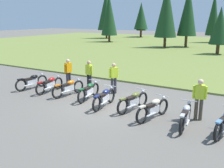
# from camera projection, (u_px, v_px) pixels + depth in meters

# --- Properties ---
(ground_plane) EXTENTS (140.00, 140.00, 0.00)m
(ground_plane) POSITION_uv_depth(u_px,v_px,m) (105.00, 105.00, 12.29)
(ground_plane) COLOR #605B54
(grass_moorland) EXTENTS (80.00, 44.00, 0.10)m
(grass_moorland) POSITION_uv_depth(u_px,v_px,m) (216.00, 49.00, 34.18)
(grass_moorland) COLOR olive
(grass_moorland) RESTS_ON ground
(motorcycle_black) EXTENTS (0.62, 2.09, 0.88)m
(motorcycle_black) POSITION_uv_depth(u_px,v_px,m) (32.00, 81.00, 15.06)
(motorcycle_black) COLOR black
(motorcycle_black) RESTS_ON ground
(motorcycle_red) EXTENTS (0.62, 2.10, 0.88)m
(motorcycle_red) POSITION_uv_depth(u_px,v_px,m) (50.00, 84.00, 14.41)
(motorcycle_red) COLOR black
(motorcycle_red) RESTS_ON ground
(motorcycle_orange) EXTENTS (0.64, 2.09, 0.88)m
(motorcycle_orange) POSITION_uv_depth(u_px,v_px,m) (68.00, 87.00, 13.74)
(motorcycle_orange) COLOR black
(motorcycle_orange) RESTS_ON ground
(motorcycle_british_green) EXTENTS (0.63, 2.10, 0.88)m
(motorcycle_british_green) POSITION_uv_depth(u_px,v_px,m) (89.00, 91.00, 13.10)
(motorcycle_british_green) COLOR black
(motorcycle_british_green) RESTS_ON ground
(motorcycle_navy) EXTENTS (0.62, 2.10, 0.88)m
(motorcycle_navy) POSITION_uv_depth(u_px,v_px,m) (104.00, 98.00, 11.99)
(motorcycle_navy) COLOR black
(motorcycle_navy) RESTS_ON ground
(motorcycle_olive) EXTENTS (0.68, 2.08, 0.88)m
(motorcycle_olive) POSITION_uv_depth(u_px,v_px,m) (133.00, 101.00, 11.51)
(motorcycle_olive) COLOR black
(motorcycle_olive) RESTS_ON ground
(motorcycle_cream) EXTENTS (0.74, 2.06, 0.88)m
(motorcycle_cream) POSITION_uv_depth(u_px,v_px,m) (153.00, 109.00, 10.54)
(motorcycle_cream) COLOR black
(motorcycle_cream) RESTS_ON ground
(motorcycle_silver) EXTENTS (0.62, 2.10, 0.88)m
(motorcycle_silver) POSITION_uv_depth(u_px,v_px,m) (186.00, 116.00, 9.77)
(motorcycle_silver) COLOR black
(motorcycle_silver) RESTS_ON ground
(rider_near_row_end) EXTENTS (0.54, 0.29, 1.67)m
(rider_near_row_end) POSITION_uv_depth(u_px,v_px,m) (89.00, 73.00, 14.75)
(rider_near_row_end) COLOR black
(rider_near_row_end) RESTS_ON ground
(rider_with_back_turned) EXTENTS (0.27, 0.54, 1.67)m
(rider_with_back_turned) POSITION_uv_depth(u_px,v_px,m) (68.00, 71.00, 15.30)
(rider_with_back_turned) COLOR #2D2D38
(rider_with_back_turned) RESTS_ON ground
(rider_checking_bike) EXTENTS (0.53, 0.30, 1.67)m
(rider_checking_bike) POSITION_uv_depth(u_px,v_px,m) (199.00, 97.00, 10.32)
(rider_checking_bike) COLOR #4C4233
(rider_checking_bike) RESTS_ON ground
(rider_in_hivis_vest) EXTENTS (0.39, 0.47, 1.67)m
(rider_in_hivis_vest) POSITION_uv_depth(u_px,v_px,m) (114.00, 76.00, 13.99)
(rider_in_hivis_vest) COLOR #2D2D38
(rider_in_hivis_vest) RESTS_ON ground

